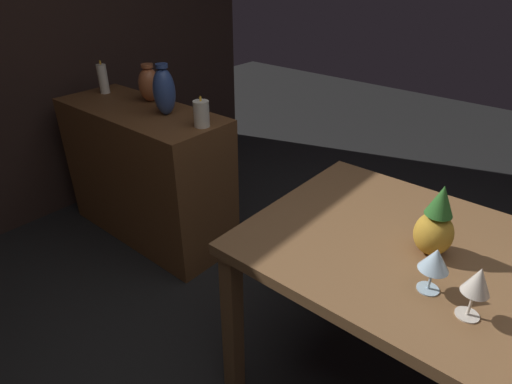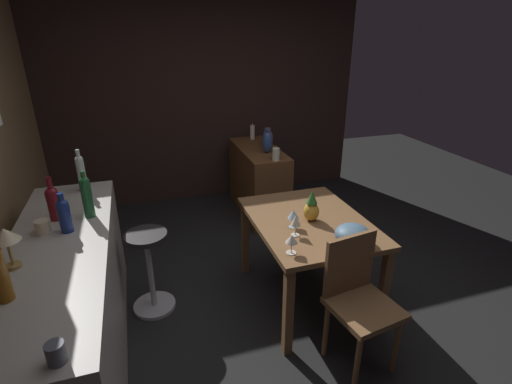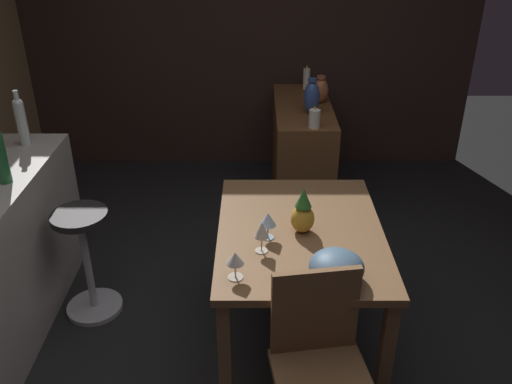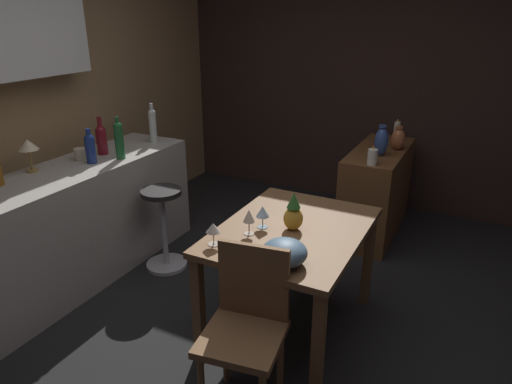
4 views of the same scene
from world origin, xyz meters
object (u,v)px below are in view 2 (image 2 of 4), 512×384
object	(u,v)px
wine_bottle_cobalt	(64,214)
wine_bottle_green	(87,195)
vase_copper	(268,138)
wine_bottle_ruby	(53,201)
wine_bottle_clear	(81,172)
vase_ceramic_blue	(267,142)
bar_stool	(150,269)
wine_glass_right	(292,240)
wine_glass_center	(293,214)
fruit_bowl	(353,235)
sideboard_cabinet	(258,181)
wine_glass_left	(295,221)
cup_cream	(43,227)
pillar_candle_tall	(252,132)
chair_near_window	(358,297)
dining_table	(309,230)
pineapple_centerpiece	(311,208)
pillar_candle_short	(276,154)
counter_lamp	(5,237)
cup_slate	(56,353)

from	to	relation	value
wine_bottle_cobalt	wine_bottle_green	bearing A→B (deg)	-33.80
vase_copper	wine_bottle_ruby	bearing A→B (deg)	126.09
wine_bottle_clear	vase_ceramic_blue	world-z (taller)	wine_bottle_clear
bar_stool	wine_bottle_ruby	distance (m)	0.87
wine_glass_right	wine_glass_center	size ratio (longest dim) A/B	0.95
fruit_bowl	wine_bottle_ruby	xyz separation A→B (m)	(0.67, 1.91, 0.23)
sideboard_cabinet	bar_stool	world-z (taller)	sideboard_cabinet
wine_glass_left	cup_cream	xyz separation A→B (m)	(0.26, 1.63, 0.09)
fruit_bowl	wine_bottle_green	world-z (taller)	wine_bottle_green
pillar_candle_tall	chair_near_window	bearing A→B (deg)	176.82
sideboard_cabinet	wine_bottle_clear	distance (m)	2.14
dining_table	pineapple_centerpiece	bearing A→B (deg)	-151.53
wine_bottle_green	cup_cream	world-z (taller)	wine_bottle_green
wine_bottle_ruby	pillar_candle_short	bearing A→B (deg)	-63.76
wine_bottle_green	vase_ceramic_blue	xyz separation A→B (m)	(1.28, -1.75, -0.11)
sideboard_cabinet	wine_bottle_clear	size ratio (longest dim) A/B	3.20
pillar_candle_short	chair_near_window	bearing A→B (deg)	175.81
fruit_bowl	counter_lamp	bearing A→B (deg)	86.96
wine_bottle_clear	counter_lamp	xyz separation A→B (m)	(-1.04, 0.27, 0.02)
cup_slate	sideboard_cabinet	bearing A→B (deg)	-32.01
counter_lamp	wine_bottle_green	bearing A→B (deg)	-33.39
wine_glass_right	wine_bottle_clear	bearing A→B (deg)	49.45
dining_table	wine_glass_right	distance (m)	0.55
sideboard_cabinet	wine_glass_left	distance (m)	1.98
sideboard_cabinet	counter_lamp	world-z (taller)	counter_lamp
pineapple_centerpiece	cup_slate	size ratio (longest dim) A/B	2.23
wine_bottle_clear	pillar_candle_tall	xyz separation A→B (m)	(1.37, -1.85, -0.16)
chair_near_window	fruit_bowl	distance (m)	0.41
pineapple_centerpiece	wine_bottle_cobalt	bearing A→B (deg)	88.16
wine_glass_right	wine_bottle_cobalt	distance (m)	1.46
fruit_bowl	cup_cream	bearing A→B (deg)	76.16
wine_glass_center	vase_copper	world-z (taller)	vase_copper
dining_table	pillar_candle_short	xyz separation A→B (m)	(1.22, -0.18, 0.24)
wine_bottle_ruby	cup_cream	size ratio (longest dim) A/B	2.39
wine_glass_center	counter_lamp	bearing A→B (deg)	97.54
counter_lamp	pineapple_centerpiece	bearing A→B (deg)	-81.30
bar_stool	pillar_candle_short	distance (m)	1.78
sideboard_cabinet	cup_slate	xyz separation A→B (m)	(-2.79, 1.74, 0.54)
wine_bottle_clear	wine_bottle_green	bearing A→B (deg)	-171.14
dining_table	wine_bottle_ruby	xyz separation A→B (m)	(0.25, 1.79, 0.39)
wine_bottle_cobalt	pillar_candle_tall	size ratio (longest dim) A/B	1.34
dining_table	sideboard_cabinet	size ratio (longest dim) A/B	1.03
wine_glass_left	pillar_candle_tall	distance (m)	2.34
wine_bottle_green	wine_bottle_clear	bearing A→B (deg)	8.86
chair_near_window	vase_ceramic_blue	distance (m)	2.24
dining_table	wine_bottle_clear	bearing A→B (deg)	66.03
wine_bottle_ruby	wine_bottle_green	xyz separation A→B (m)	(-0.03, -0.21, 0.03)
counter_lamp	vase_copper	size ratio (longest dim) A/B	1.13
wine_bottle_green	vase_copper	world-z (taller)	wine_bottle_green
cup_cream	vase_ceramic_blue	world-z (taller)	vase_ceramic_blue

